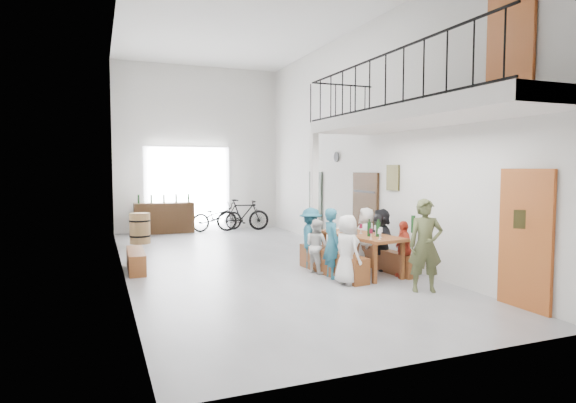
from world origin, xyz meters
name	(u,v)px	position (x,y,z in m)	size (l,w,h in m)	color
floor	(253,262)	(0.00, 0.00, 0.00)	(12.00, 12.00, 0.00)	slate
room_walls	(252,102)	(0.00, 0.00, 3.55)	(12.00, 12.00, 12.00)	silver
gateway_portal	(188,189)	(-0.40, 5.94, 1.40)	(2.80, 0.08, 2.80)	white
right_wall_decor	(405,186)	(2.70, -1.87, 1.74)	(0.07, 8.28, 5.07)	#95461B
balcony	(414,119)	(1.98, -3.13, 2.96)	(1.52, 5.62, 4.00)	white
tasting_table	(361,238)	(1.69, -1.85, 0.71)	(1.04, 2.03, 0.79)	brown
bench_inner	(332,263)	(1.08, -1.77, 0.24)	(0.33, 2.09, 0.48)	brown
bench_wall	(384,260)	(2.27, -1.78, 0.22)	(0.24, 1.88, 0.43)	brown
tableware	(374,230)	(1.73, -2.28, 0.93)	(0.43, 0.89, 0.35)	#113312
side_bench	(136,260)	(-2.50, 0.06, 0.21)	(0.32, 1.48, 0.42)	brown
oak_barrel	(140,228)	(-2.12, 3.76, 0.43)	(0.58, 0.58, 0.85)	#986B3E
serving_counter	(164,218)	(-1.22, 5.65, 0.49)	(1.87, 0.52, 0.98)	#362110
counter_bottles	(164,199)	(-1.22, 5.65, 1.12)	(1.63, 0.14, 0.28)	#113312
guest_left_a	(347,250)	(0.98, -2.57, 0.63)	(0.62, 0.40, 1.26)	silver
guest_left_b	(332,243)	(0.95, -2.02, 0.67)	(0.49, 0.32, 1.35)	#215C71
guest_left_c	(317,246)	(0.88, -1.49, 0.54)	(0.53, 0.41, 1.09)	silver
guest_left_d	(311,238)	(0.96, -1.03, 0.64)	(0.83, 0.47, 1.28)	#215C71
guest_right_a	(403,249)	(2.25, -2.48, 0.55)	(0.64, 0.27, 1.10)	#B3321E
guest_right_b	(381,239)	(2.24, -1.72, 0.64)	(1.18, 0.38, 1.27)	black
guest_right_c	(366,236)	(2.23, -1.14, 0.62)	(0.61, 0.40, 1.25)	silver
host_standing	(425,245)	(1.97, -3.52, 0.79)	(0.58, 0.38, 1.59)	#444A29
potted_plant	(336,241)	(2.45, 0.73, 0.23)	(0.42, 0.36, 0.47)	#1F5321
bicycle_near	(217,217)	(0.51, 5.60, 0.48)	(0.63, 1.82, 0.96)	black
bicycle_far	(243,215)	(1.32, 5.32, 0.53)	(0.50, 1.77, 1.06)	black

